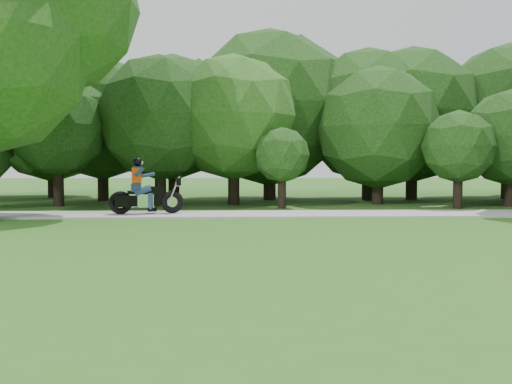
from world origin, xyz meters
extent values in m
plane|color=#35641C|center=(0.00, 0.00, 0.00)|extent=(100.00, 100.00, 0.00)
cube|color=gray|center=(0.00, 8.00, 0.03)|extent=(60.00, 2.20, 0.06)
cylinder|color=black|center=(4.38, 15.18, 0.90)|extent=(0.50, 0.50, 1.80)
sphere|color=black|center=(4.38, 15.18, 3.74)|extent=(5.97, 5.97, 5.97)
cylinder|color=black|center=(-6.30, 12.46, 0.90)|extent=(0.44, 0.44, 1.80)
sphere|color=black|center=(-6.30, 12.46, 3.37)|extent=(4.84, 4.84, 4.84)
cylinder|color=black|center=(4.50, 10.25, 0.68)|extent=(0.33, 0.33, 1.37)
sphere|color=black|center=(4.50, 10.25, 2.21)|extent=(2.60, 2.60, 2.60)
cylinder|color=black|center=(-11.92, 17.29, 0.90)|extent=(0.51, 0.51, 1.80)
sphere|color=black|center=(-11.92, 17.29, 3.81)|extent=(6.20, 6.20, 6.20)
cylinder|color=black|center=(-3.47, 12.41, 0.90)|extent=(0.44, 0.44, 1.80)
sphere|color=#204F16|center=(-3.47, 12.41, 3.39)|extent=(4.89, 4.89, 4.89)
cylinder|color=black|center=(6.81, 11.16, 0.70)|extent=(0.38, 0.38, 1.40)
sphere|color=black|center=(6.81, 11.16, 2.56)|extent=(3.59, 3.59, 3.59)
cylinder|color=black|center=(8.84, 15.51, 0.90)|extent=(0.51, 0.51, 1.80)
sphere|color=black|center=(8.84, 15.51, 3.84)|extent=(6.28, 6.28, 6.28)
cylinder|color=black|center=(-9.09, 15.00, 0.90)|extent=(0.46, 0.46, 1.80)
sphere|color=black|center=(-9.09, 15.00, 3.50)|extent=(5.23, 5.23, 5.23)
cylinder|color=black|center=(2.21, 12.56, 0.72)|extent=(0.44, 0.44, 1.44)
sphere|color=black|center=(2.21, 12.56, 3.01)|extent=(4.85, 4.85, 4.85)
cylinder|color=black|center=(-1.89, 15.36, 0.90)|extent=(0.54, 0.54, 1.80)
sphere|color=black|center=(-1.89, 15.36, 4.04)|extent=(6.89, 6.89, 6.89)
cylinder|color=black|center=(2.38, 15.01, 0.90)|extent=(0.49, 0.49, 1.80)
sphere|color=black|center=(2.38, 15.01, 3.70)|extent=(5.85, 5.85, 5.85)
cylinder|color=black|center=(-10.03, 11.88, 0.89)|extent=(0.39, 0.39, 1.79)
sphere|color=black|center=(-10.03, 11.88, 3.00)|extent=(3.74, 3.74, 3.74)
cylinder|color=black|center=(-5.99, 14.32, 0.90)|extent=(0.46, 0.46, 1.80)
sphere|color=black|center=(-5.99, 14.32, 3.52)|extent=(5.29, 5.29, 5.29)
cylinder|color=black|center=(-1.75, 10.60, 0.63)|extent=(0.30, 0.30, 1.26)
sphere|color=black|center=(-1.75, 10.60, 1.91)|extent=(2.00, 2.00, 2.00)
sphere|color=#204F16|center=(-8.74, 7.30, 6.20)|extent=(5.12, 5.12, 5.12)
torus|color=black|center=(-6.93, 7.83, 0.41)|extent=(0.73, 0.32, 0.71)
torus|color=black|center=(-5.38, 8.11, 0.41)|extent=(0.73, 0.32, 0.71)
cube|color=black|center=(-6.34, 7.93, 0.47)|extent=(1.16, 0.44, 0.32)
cube|color=silver|center=(-6.18, 7.96, 0.47)|extent=(0.54, 0.42, 0.41)
cube|color=black|center=(-5.94, 8.01, 0.77)|extent=(0.57, 0.39, 0.26)
cube|color=black|center=(-6.46, 7.91, 0.73)|extent=(0.58, 0.41, 0.10)
cylinder|color=silver|center=(-5.34, 8.11, 0.77)|extent=(0.40, 0.11, 0.91)
cylinder|color=silver|center=(-5.17, 8.14, 1.21)|extent=(0.15, 0.65, 0.04)
cube|color=black|center=(-6.84, 7.62, 0.47)|extent=(0.44, 0.19, 0.34)
cube|color=black|center=(-6.92, 8.06, 0.47)|extent=(0.44, 0.19, 0.34)
cube|color=#1D294F|center=(-6.46, 7.91, 0.87)|extent=(0.37, 0.43, 0.24)
cube|color=#1D294F|center=(-6.44, 7.92, 1.24)|extent=(0.33, 0.47, 0.57)
cube|color=#F34104|center=(-6.44, 7.92, 1.26)|extent=(0.37, 0.51, 0.45)
sphere|color=black|center=(-6.41, 7.92, 1.66)|extent=(0.28, 0.28, 0.28)
camera|label=1|loc=(-3.43, -9.68, 1.65)|focal=40.00mm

